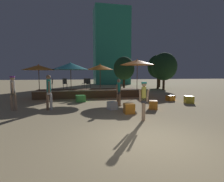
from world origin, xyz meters
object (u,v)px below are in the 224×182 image
object	(u,v)px
patio_umbrella_0	(71,66)
bistro_chair_0	(88,83)
background_tree_0	(160,67)
bistro_chair_1	(65,83)
cube_seat_5	(170,98)
cube_seat_2	(189,100)
person_3	(144,99)
cube_seat_1	(112,106)
person_0	(49,90)
patio_umbrella_1	(137,62)
background_tree_1	(158,67)
patio_umbrella_3	(39,68)
background_tree_3	(164,67)
person_2	(119,92)
frisbee_disc	(129,110)
patio_umbrella_2	(100,67)
cube_seat_0	(129,108)
background_tree_2	(124,68)
person_1	(13,91)
bistro_chair_3	(51,83)
bistro_chair_2	(85,82)
cube_seat_4	(81,98)
cube_seat_3	(153,105)

from	to	relation	value
patio_umbrella_0	bistro_chair_0	size ratio (longest dim) A/B	3.22
bistro_chair_0	background_tree_0	world-z (taller)	background_tree_0
bistro_chair_1	background_tree_0	distance (m)	16.47
cube_seat_5	cube_seat_2	bearing A→B (deg)	-62.02
person_3	bistro_chair_1	bearing A→B (deg)	-127.04
cube_seat_1	person_0	distance (m)	3.50
patio_umbrella_1	cube_seat_5	xyz separation A→B (m)	(1.70, -2.44, -2.73)
cube_seat_5	background_tree_1	size ratio (longest dim) A/B	0.13
cube_seat_5	bistro_chair_1	size ratio (longest dim) A/B	0.64
patio_umbrella_3	background_tree_3	xyz separation A→B (m)	(13.39, 5.40, 0.42)
patio_umbrella_3	background_tree_3	distance (m)	14.45
bistro_chair_1	person_0	bearing A→B (deg)	-106.57
person_2	frisbee_disc	distance (m)	1.74
patio_umbrella_2	background_tree_1	distance (m)	11.20
person_0	background_tree_1	distance (m)	16.79
cube_seat_0	patio_umbrella_1	bearing A→B (deg)	66.44
background_tree_1	background_tree_2	size ratio (longest dim) A/B	1.08
patio_umbrella_0	background_tree_1	xyz separation A→B (m)	(11.03, 7.19, 0.38)
person_1	bistro_chair_3	xyz separation A→B (m)	(1.27, 5.43, 0.16)
patio_umbrella_3	background_tree_3	bearing A→B (deg)	21.98
patio_umbrella_1	bistro_chair_1	bearing A→B (deg)	166.59
cube_seat_1	person_3	world-z (taller)	person_3
cube_seat_0	patio_umbrella_2	bearing A→B (deg)	95.29
patio_umbrella_0	bistro_chair_3	distance (m)	2.59
patio_umbrella_3	bistro_chair_3	world-z (taller)	patio_umbrella_3
patio_umbrella_0	frisbee_disc	size ratio (longest dim) A/B	11.49
patio_umbrella_3	person_3	xyz separation A→B (m)	(5.49, -7.51, -1.54)
bistro_chair_1	bistro_chair_2	distance (m)	1.73
background_tree_0	background_tree_3	bearing A→B (deg)	-111.86
cube_seat_0	background_tree_0	world-z (taller)	background_tree_0
cube_seat_5	person_3	distance (m)	6.28
bistro_chair_0	background_tree_3	xyz separation A→B (m)	(9.58, 4.83, 1.64)
patio_umbrella_3	cube_seat_4	bearing A→B (deg)	-31.66
bistro_chair_0	person_2	bearing A→B (deg)	-71.10
patio_umbrella_3	cube_seat_2	distance (m)	11.16
patio_umbrella_3	cube_seat_4	xyz separation A→B (m)	(3.06, -1.89, -2.21)
patio_umbrella_1	bistro_chair_0	size ratio (longest dim) A/B	3.57
background_tree_3	bistro_chair_3	bearing A→B (deg)	-161.89
patio_umbrella_1	bistro_chair_3	world-z (taller)	patio_umbrella_1
frisbee_disc	cube_seat_2	bearing A→B (deg)	18.11
cube_seat_4	background_tree_0	distance (m)	17.58
cube_seat_3	cube_seat_4	world-z (taller)	cube_seat_3
background_tree_1	patio_umbrella_2	bearing A→B (deg)	-141.00
person_1	cube_seat_0	bearing A→B (deg)	-29.77
patio_umbrella_3	patio_umbrella_2	bearing A→B (deg)	-0.90
background_tree_0	background_tree_2	distance (m)	7.35
person_0	bistro_chair_0	distance (m)	5.67
person_3	bistro_chair_1	xyz separation A→B (m)	(-3.64, 8.61, 0.32)
cube_seat_4	person_2	size ratio (longest dim) A/B	0.43
cube_seat_3	person_3	world-z (taller)	person_3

